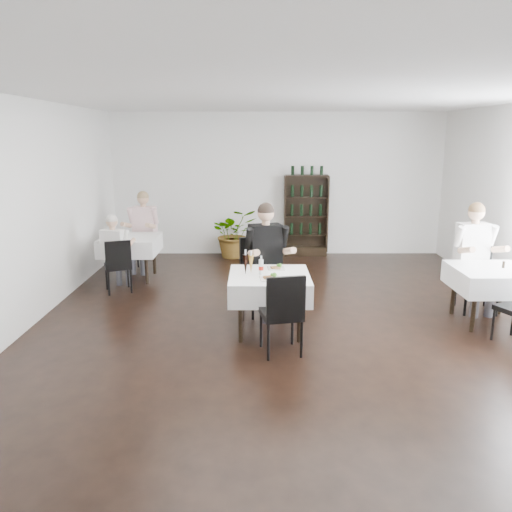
{
  "coord_description": "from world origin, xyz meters",
  "views": [
    {
      "loc": [
        -0.49,
        -6.17,
        2.49
      ],
      "look_at": [
        -0.47,
        0.2,
        0.97
      ],
      "focal_mm": 35.0,
      "sensor_mm": 36.0,
      "label": 1
    }
  ],
  "objects_px": {
    "potted_tree": "(234,233)",
    "diner_main": "(267,251)",
    "wine_shelf": "(306,217)",
    "main_table": "(269,286)"
  },
  "relations": [
    {
      "from": "potted_tree",
      "to": "diner_main",
      "type": "distance_m",
      "value": 3.61
    },
    {
      "from": "potted_tree",
      "to": "wine_shelf",
      "type": "bearing_deg",
      "value": 5.86
    },
    {
      "from": "wine_shelf",
      "to": "diner_main",
      "type": "relative_size",
      "value": 1.09
    },
    {
      "from": "main_table",
      "to": "diner_main",
      "type": "xyz_separation_m",
      "value": [
        -0.01,
        0.63,
        0.31
      ]
    },
    {
      "from": "wine_shelf",
      "to": "potted_tree",
      "type": "relative_size",
      "value": 1.69
    },
    {
      "from": "wine_shelf",
      "to": "potted_tree",
      "type": "distance_m",
      "value": 1.57
    },
    {
      "from": "potted_tree",
      "to": "diner_main",
      "type": "relative_size",
      "value": 0.65
    },
    {
      "from": "wine_shelf",
      "to": "main_table",
      "type": "bearing_deg",
      "value": -101.78
    },
    {
      "from": "wine_shelf",
      "to": "diner_main",
      "type": "bearing_deg",
      "value": -103.88
    },
    {
      "from": "potted_tree",
      "to": "diner_main",
      "type": "height_order",
      "value": "diner_main"
    }
  ]
}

